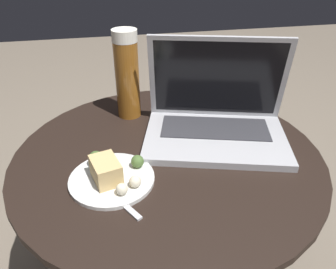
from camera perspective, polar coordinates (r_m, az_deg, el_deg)
The scene contains 5 objects.
table at distance 0.88m, azimuth -0.05°, elevation -8.64°, with size 0.76×0.76×0.49m.
laptop at distance 0.87m, azimuth 8.33°, elevation 2.92°, with size 0.42×0.34×0.25m.
beer_glass at distance 0.94m, azimuth -7.15°, elevation 10.28°, with size 0.07×0.07×0.25m.
snack_plate at distance 0.73m, azimuth -9.93°, elevation -6.85°, with size 0.19×0.19×0.06m.
fork at distance 0.70m, azimuth -9.90°, elevation -10.07°, with size 0.10×0.15×0.01m.
Camera 1 is at (-0.14, -0.66, 0.95)m, focal length 35.00 mm.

